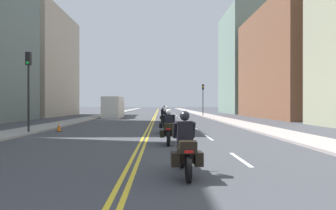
{
  "coord_description": "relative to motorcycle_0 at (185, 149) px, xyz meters",
  "views": [
    {
      "loc": [
        0.83,
        -1.16,
        1.82
      ],
      "look_at": [
        1.48,
        23.0,
        1.75
      ],
      "focal_mm": 29.97,
      "sensor_mm": 36.0,
      "label": 1
    }
  ],
  "objects": [
    {
      "name": "motorcycle_4",
      "position": [
        -0.3,
        20.78,
        -0.02
      ],
      "size": [
        0.77,
        2.17,
        1.58
      ],
      "rotation": [
        0.0,
        0.0,
        -0.02
      ],
      "color": "black",
      "rests_on": "ground"
    },
    {
      "name": "traffic_cone_0",
      "position": [
        -7.4,
        11.77,
        -0.33
      ],
      "size": [
        0.33,
        0.33,
        0.69
      ],
      "color": "black",
      "rests_on": "ground"
    },
    {
      "name": "lane_dashes_white",
      "position": [
        2.0,
        23.05,
        -0.67
      ],
      "size": [
        0.14,
        56.4,
        0.01
      ],
      "color": "silver",
      "rests_on": "ground"
    },
    {
      "name": "centreline_yellow_outer",
      "position": [
        -1.34,
        42.05,
        -0.67
      ],
      "size": [
        0.12,
        132.0,
        0.01
      ],
      "primitive_type": "cube",
      "color": "yellow",
      "rests_on": "ground"
    },
    {
      "name": "building_right_2",
      "position": [
        15.52,
        49.09,
        9.51
      ],
      "size": [
        6.08,
        14.43,
        20.37
      ],
      "color": "gray",
      "rests_on": "ground"
    },
    {
      "name": "traffic_light_near",
      "position": [
        -8.77,
        10.39,
        2.77
      ],
      "size": [
        0.28,
        0.38,
        5.03
      ],
      "color": "black",
      "rests_on": "ground"
    },
    {
      "name": "motorcycle_5",
      "position": [
        0.12,
        26.45,
        -0.03
      ],
      "size": [
        0.76,
        2.26,
        1.58
      ],
      "rotation": [
        0.0,
        0.0,
        0.01
      ],
      "color": "black",
      "rests_on": "ground"
    },
    {
      "name": "traffic_light_far",
      "position": [
        5.86,
        35.45,
        2.67
      ],
      "size": [
        0.28,
        0.38,
        4.85
      ],
      "color": "black",
      "rests_on": "ground"
    },
    {
      "name": "motorcycle_3",
      "position": [
        -0.22,
        16.01,
        -0.03
      ],
      "size": [
        0.76,
        2.27,
        1.59
      ],
      "rotation": [
        0.0,
        0.0,
        0.01
      ],
      "color": "black",
      "rests_on": "ground"
    },
    {
      "name": "motorcycle_6",
      "position": [
        -0.12,
        31.28,
        0.01
      ],
      "size": [
        0.77,
        2.29,
        1.64
      ],
      "rotation": [
        0.0,
        0.0,
        -0.02
      ],
      "color": "black",
      "rests_on": "ground"
    },
    {
      "name": "sidewalk_right",
      "position": [
        6.67,
        42.05,
        -0.61
      ],
      "size": [
        2.43,
        144.0,
        0.12
      ],
      "primitive_type": "cube",
      "color": "#A69B98",
      "rests_on": "ground"
    },
    {
      "name": "building_left_2",
      "position": [
        -19.3,
        36.79,
        7.37
      ],
      "size": [
        7.79,
        15.23,
        16.09
      ],
      "color": "tan",
      "rests_on": "ground"
    },
    {
      "name": "motorcycle_1",
      "position": [
        -0.25,
        5.67,
        -0.02
      ],
      "size": [
        0.78,
        2.19,
        1.6
      ],
      "rotation": [
        0.0,
        0.0,
        -0.05
      ],
      "color": "black",
      "rests_on": "ground"
    },
    {
      "name": "centreline_yellow_inner",
      "position": [
        -1.58,
        42.05,
        -0.67
      ],
      "size": [
        0.12,
        132.0,
        0.01
      ],
      "primitive_type": "cube",
      "color": "yellow",
      "rests_on": "ground"
    },
    {
      "name": "motorcycle_0",
      "position": [
        0.0,
        0.0,
        0.0
      ],
      "size": [
        0.77,
        2.16,
        1.65
      ],
      "rotation": [
        0.0,
        0.0,
        0.02
      ],
      "color": "black",
      "rests_on": "ground"
    },
    {
      "name": "ground_plane",
      "position": [
        -1.46,
        42.05,
        -0.67
      ],
      "size": [
        264.0,
        264.0,
        0.0
      ],
      "primitive_type": "plane",
      "color": "#404248"
    },
    {
      "name": "building_right_1",
      "position": [
        16.86,
        30.32,
        6.64
      ],
      "size": [
        8.76,
        18.91,
        14.62
      ],
      "color": "brown",
      "rests_on": "ground"
    },
    {
      "name": "parked_truck",
      "position": [
        -6.97,
        31.15,
        0.6
      ],
      "size": [
        2.2,
        6.5,
        2.8
      ],
      "color": "beige",
      "rests_on": "ground"
    },
    {
      "name": "sidewalk_left",
      "position": [
        -9.59,
        42.05,
        -0.61
      ],
      "size": [
        2.43,
        144.0,
        0.12
      ],
      "primitive_type": "cube",
      "color": "gray",
      "rests_on": "ground"
    },
    {
      "name": "motorcycle_2",
      "position": [
        -0.31,
        10.48,
        -0.02
      ],
      "size": [
        0.77,
        2.18,
        1.6
      ],
      "rotation": [
        0.0,
        0.0,
        -0.03
      ],
      "color": "black",
      "rests_on": "ground"
    }
  ]
}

